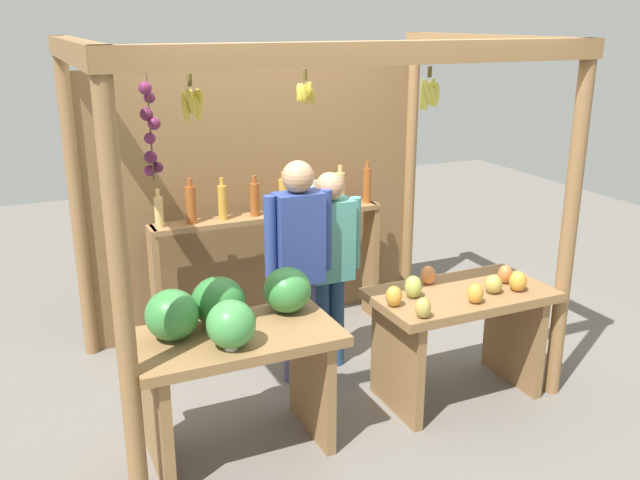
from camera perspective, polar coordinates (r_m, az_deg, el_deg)
name	(u,v)px	position (r m, az deg, el deg)	size (l,w,h in m)	color
ground_plane	(309,370)	(5.17, -0.90, -10.58)	(12.00, 12.00, 0.00)	slate
market_stall	(283,174)	(5.06, -3.02, 5.39)	(2.91, 2.04, 2.34)	olive
fruit_counter_left	(232,338)	(4.03, -7.23, -7.94)	(1.17, 0.68, 1.04)	olive
fruit_counter_right	(459,319)	(4.70, 11.30, -6.33)	(1.17, 0.64, 0.90)	olive
bottle_shelf_unit	(271,236)	(5.47, -4.05, 0.30)	(1.87, 0.22, 1.35)	olive
vendor_man	(299,253)	(4.69, -1.75, -1.10)	(0.48, 0.21, 1.57)	#454271
vendor_woman	(329,255)	(4.90, 0.78, -1.24)	(0.48, 0.20, 1.45)	navy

